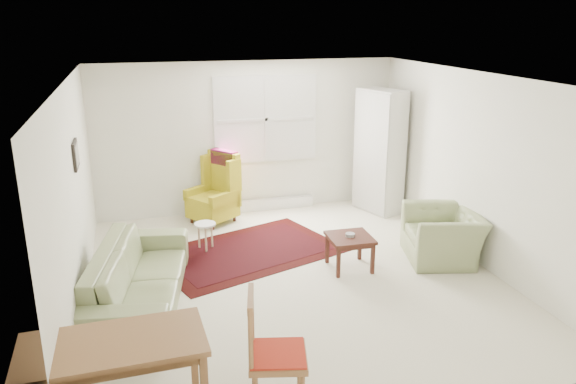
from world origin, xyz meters
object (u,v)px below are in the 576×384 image
object	(u,v)px
stool	(206,236)
cabinet	(380,151)
armchair	(443,230)
desk_chair	(278,353)
coffee_table	(350,252)
sofa	(138,266)
wingback_chair	(212,188)

from	to	relation	value
stool	cabinet	world-z (taller)	cabinet
armchair	desk_chair	distance (m)	3.78
coffee_table	desk_chair	distance (m)	2.93
cabinet	desk_chair	distance (m)	5.38
stool	desk_chair	distance (m)	3.58
sofa	cabinet	distance (m)	4.63
cabinet	stool	bearing A→B (deg)	178.06
stool	cabinet	size ratio (longest dim) A/B	0.20
stool	desk_chair	xyz separation A→B (m)	(0.12, -3.56, 0.34)
cabinet	sofa	bearing A→B (deg)	-169.03
cabinet	wingback_chair	bearing A→B (deg)	157.87
coffee_table	stool	bearing A→B (deg)	146.92
armchair	stool	size ratio (longest dim) A/B	2.63
armchair	cabinet	xyz separation A→B (m)	(0.00, 2.10, 0.61)
sofa	desk_chair	size ratio (longest dim) A/B	2.17
coffee_table	desk_chair	world-z (taller)	desk_chair
wingback_chair	coffee_table	distance (m)	2.68
wingback_chair	cabinet	xyz separation A→B (m)	(2.79, -0.17, 0.46)
wingback_chair	coffee_table	world-z (taller)	wingback_chair
desk_chair	armchair	bearing A→B (deg)	-37.62
stool	desk_chair	bearing A→B (deg)	-88.03
wingback_chair	coffee_table	size ratio (longest dim) A/B	2.06
armchair	stool	distance (m)	3.28
armchair	coffee_table	xyz separation A→B (m)	(-1.32, 0.05, -0.18)
armchair	desk_chair	bearing A→B (deg)	-36.90
desk_chair	sofa	bearing A→B (deg)	38.90
coffee_table	desk_chair	size ratio (longest dim) A/B	0.51
wingback_chair	cabinet	distance (m)	2.83
armchair	wingback_chair	xyz separation A→B (m)	(-2.79, 2.27, 0.16)
sofa	wingback_chair	xyz separation A→B (m)	(1.20, 2.44, 0.10)
stool	desk_chair	world-z (taller)	desk_chair
sofa	armchair	distance (m)	4.00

